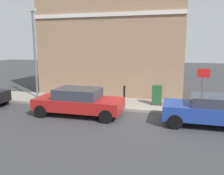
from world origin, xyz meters
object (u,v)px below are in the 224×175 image
at_px(street_sign, 203,84).
at_px(car_blue, 209,110).
at_px(bollard_near_cabinet, 124,93).
at_px(lamppost, 35,50).
at_px(car_red, 79,101).
at_px(utility_cabinet, 157,96).

bearing_deg(street_sign, car_blue, -174.24).
distance_m(bollard_near_cabinet, street_sign, 4.55).
distance_m(car_blue, lamppost, 10.94).
height_order(car_red, bollard_near_cabinet, car_red).
bearing_deg(bollard_near_cabinet, car_red, 147.00).
bearing_deg(car_blue, bollard_near_cabinet, -31.40).
distance_m(street_sign, lamppost, 10.36).
relative_size(bollard_near_cabinet, street_sign, 0.45).
height_order(street_sign, lamppost, lamppost).
bearing_deg(utility_cabinet, car_red, 125.35).
bearing_deg(street_sign, bollard_near_cabinet, 74.78).
relative_size(car_red, street_sign, 1.96).
distance_m(car_red, lamppost, 5.47).
xyz_separation_m(bollard_near_cabinet, street_sign, (-1.17, -4.29, 0.96)).
bearing_deg(car_blue, utility_cabinet, -46.41).
bearing_deg(car_blue, street_sign, -84.36).
distance_m(car_blue, car_red, 6.24).
relative_size(car_blue, lamppost, 0.69).
height_order(car_blue, car_red, car_red).
xyz_separation_m(car_blue, utility_cabinet, (2.60, 2.49, -0.04)).
xyz_separation_m(car_blue, car_red, (-0.06, 6.24, 0.02)).
bearing_deg(lamppost, street_sign, -95.37).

